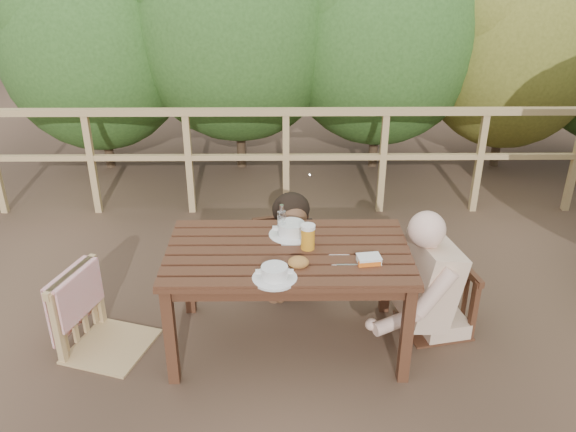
{
  "coord_description": "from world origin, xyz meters",
  "views": [
    {
      "loc": [
        -0.03,
        -3.09,
        2.44
      ],
      "look_at": [
        0.0,
        0.05,
        0.9
      ],
      "focal_mm": 36.51,
      "sensor_mm": 36.0,
      "label": 1
    }
  ],
  "objects_px": {
    "table": "(288,299)",
    "chair_far": "(286,230)",
    "chair_right": "(439,272)",
    "bottle": "(282,221)",
    "chair_left": "(101,282)",
    "butter_tub": "(369,260)",
    "diner_right": "(449,233)",
    "soup_far": "(291,230)",
    "bread_roll": "(298,262)",
    "soup_near": "(275,273)",
    "woman": "(286,209)",
    "beer_glass": "(308,238)"
  },
  "relations": [
    {
      "from": "beer_glass",
      "to": "diner_right",
      "type": "bearing_deg",
      "value": 9.48
    },
    {
      "from": "chair_far",
      "to": "diner_right",
      "type": "relative_size",
      "value": 0.61
    },
    {
      "from": "woman",
      "to": "beer_glass",
      "type": "distance_m",
      "value": 0.78
    },
    {
      "from": "soup_far",
      "to": "bread_roll",
      "type": "bearing_deg",
      "value": -84.78
    },
    {
      "from": "soup_near",
      "to": "soup_far",
      "type": "bearing_deg",
      "value": 78.91
    },
    {
      "from": "soup_near",
      "to": "soup_far",
      "type": "xyz_separation_m",
      "value": [
        0.1,
        0.51,
        0.01
      ]
    },
    {
      "from": "chair_far",
      "to": "diner_right",
      "type": "bearing_deg",
      "value": -42.38
    },
    {
      "from": "chair_left",
      "to": "butter_tub",
      "type": "xyz_separation_m",
      "value": [
        1.62,
        -0.12,
        0.22
      ]
    },
    {
      "from": "woman",
      "to": "soup_near",
      "type": "relative_size",
      "value": 4.75
    },
    {
      "from": "woman",
      "to": "soup_far",
      "type": "relative_size",
      "value": 4.21
    },
    {
      "from": "soup_near",
      "to": "bread_roll",
      "type": "distance_m",
      "value": 0.19
    },
    {
      "from": "chair_right",
      "to": "bread_roll",
      "type": "bearing_deg",
      "value": -80.77
    },
    {
      "from": "woman",
      "to": "bread_roll",
      "type": "xyz_separation_m",
      "value": [
        0.06,
        -0.96,
        0.12
      ]
    },
    {
      "from": "soup_near",
      "to": "soup_far",
      "type": "relative_size",
      "value": 0.89
    },
    {
      "from": "chair_far",
      "to": "chair_right",
      "type": "relative_size",
      "value": 1.02
    },
    {
      "from": "chair_far",
      "to": "butter_tub",
      "type": "relative_size",
      "value": 6.45
    },
    {
      "from": "chair_left",
      "to": "diner_right",
      "type": "bearing_deg",
      "value": -66.95
    },
    {
      "from": "chair_left",
      "to": "chair_far",
      "type": "distance_m",
      "value": 1.39
    },
    {
      "from": "diner_right",
      "to": "bottle",
      "type": "xyz_separation_m",
      "value": [
        -1.06,
        0.02,
        0.08
      ]
    },
    {
      "from": "soup_far",
      "to": "chair_right",
      "type": "bearing_deg",
      "value": -1.87
    },
    {
      "from": "chair_right",
      "to": "soup_far",
      "type": "xyz_separation_m",
      "value": [
        -0.97,
        0.03,
        0.3
      ]
    },
    {
      "from": "woman",
      "to": "bread_roll",
      "type": "bearing_deg",
      "value": 81.01
    },
    {
      "from": "bottle",
      "to": "butter_tub",
      "type": "relative_size",
      "value": 1.65
    },
    {
      "from": "bottle",
      "to": "butter_tub",
      "type": "xyz_separation_m",
      "value": [
        0.51,
        -0.35,
        -0.08
      ]
    },
    {
      "from": "soup_far",
      "to": "bread_roll",
      "type": "height_order",
      "value": "soup_far"
    },
    {
      "from": "chair_right",
      "to": "diner_right",
      "type": "distance_m",
      "value": 0.29
    },
    {
      "from": "diner_right",
      "to": "bread_roll",
      "type": "height_order",
      "value": "diner_right"
    },
    {
      "from": "butter_tub",
      "to": "chair_left",
      "type": "bearing_deg",
      "value": 167.91
    },
    {
      "from": "soup_near",
      "to": "bottle",
      "type": "xyz_separation_m",
      "value": [
        0.04,
        0.5,
        0.07
      ]
    },
    {
      "from": "beer_glass",
      "to": "table",
      "type": "bearing_deg",
      "value": -172.84
    },
    {
      "from": "table",
      "to": "chair_left",
      "type": "relative_size",
      "value": 1.49
    },
    {
      "from": "diner_right",
      "to": "butter_tub",
      "type": "distance_m",
      "value": 0.64
    },
    {
      "from": "chair_far",
      "to": "table",
      "type": "bearing_deg",
      "value": -102.31
    },
    {
      "from": "woman",
      "to": "bread_roll",
      "type": "relative_size",
      "value": 9.8
    },
    {
      "from": "chair_far",
      "to": "butter_tub",
      "type": "distance_m",
      "value": 1.06
    },
    {
      "from": "chair_right",
      "to": "soup_near",
      "type": "bearing_deg",
      "value": -77.4
    },
    {
      "from": "butter_tub",
      "to": "chair_right",
      "type": "bearing_deg",
      "value": 24.11
    },
    {
      "from": "diner_right",
      "to": "bread_roll",
      "type": "bearing_deg",
      "value": 98.63
    },
    {
      "from": "soup_near",
      "to": "chair_far",
      "type": "bearing_deg",
      "value": 86.15
    },
    {
      "from": "diner_right",
      "to": "soup_near",
      "type": "xyz_separation_m",
      "value": [
        -1.1,
        -0.48,
        0.0
      ]
    },
    {
      "from": "woman",
      "to": "soup_far",
      "type": "bearing_deg",
      "value": 80.08
    },
    {
      "from": "chair_right",
      "to": "soup_far",
      "type": "bearing_deg",
      "value": -103.51
    },
    {
      "from": "table",
      "to": "diner_right",
      "type": "bearing_deg",
      "value": 9.21
    },
    {
      "from": "butter_tub",
      "to": "diner_right",
      "type": "bearing_deg",
      "value": 22.69
    },
    {
      "from": "soup_far",
      "to": "bread_roll",
      "type": "xyz_separation_m",
      "value": [
        0.04,
        -0.39,
        -0.01
      ]
    },
    {
      "from": "bread_roll",
      "to": "butter_tub",
      "type": "xyz_separation_m",
      "value": [
        0.41,
        0.03,
        -0.01
      ]
    },
    {
      "from": "soup_far",
      "to": "butter_tub",
      "type": "distance_m",
      "value": 0.57
    },
    {
      "from": "chair_far",
      "to": "soup_far",
      "type": "relative_size",
      "value": 3.08
    },
    {
      "from": "table",
      "to": "chair_far",
      "type": "height_order",
      "value": "chair_far"
    },
    {
      "from": "chair_right",
      "to": "bottle",
      "type": "distance_m",
      "value": 1.09
    }
  ]
}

